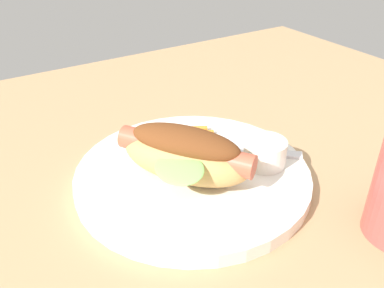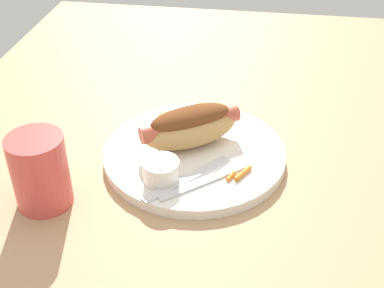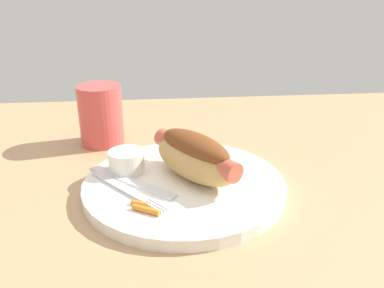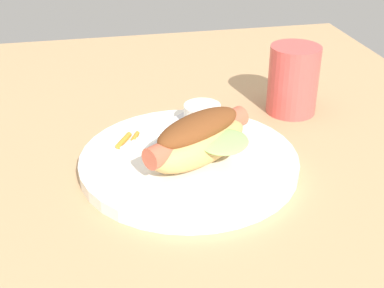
{
  "view_description": "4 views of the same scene",
  "coord_description": "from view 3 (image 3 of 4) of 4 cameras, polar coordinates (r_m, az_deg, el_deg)",
  "views": [
    {
      "loc": [
        -17.24,
        -33.32,
        28.85
      ],
      "look_at": [
        5.01,
        1.97,
        3.69
      ],
      "focal_mm": 38.41,
      "sensor_mm": 36.0,
      "label": 1
    },
    {
      "loc": [
        66.49,
        9.27,
        46.46
      ],
      "look_at": [
        5.84,
        -0.09,
        4.01
      ],
      "focal_mm": 48.41,
      "sensor_mm": 36.0,
      "label": 2
    },
    {
      "loc": [
        7.54,
        48.46,
        27.24
      ],
      "look_at": [
        2.62,
        -1.65,
        6.2
      ],
      "focal_mm": 37.77,
      "sensor_mm": 36.0,
      "label": 3
    },
    {
      "loc": [
        -51.58,
        11.29,
        34.61
      ],
      "look_at": [
        1.86,
        0.02,
        4.38
      ],
      "focal_mm": 49.15,
      "sensor_mm": 36.0,
      "label": 4
    }
  ],
  "objects": [
    {
      "name": "fork",
      "position": [
        0.53,
        -9.34,
        -6.38
      ],
      "size": [
        10.18,
        11.64,
        0.4
      ],
      "rotation": [
        0.0,
        0.0,
        2.28
      ],
      "color": "silver",
      "rests_on": "plate"
    },
    {
      "name": "carrot_garnish",
      "position": [
        0.48,
        -6.78,
        -8.96
      ],
      "size": [
        3.63,
        3.49,
        0.73
      ],
      "color": "orange",
      "rests_on": "plate"
    },
    {
      "name": "knife",
      "position": [
        0.55,
        -8.65,
        -5.3
      ],
      "size": [
        12.09,
        10.78,
        0.36
      ],
      "primitive_type": "cube",
      "rotation": [
        0.0,
        0.0,
        2.43
      ],
      "color": "silver",
      "rests_on": "plate"
    },
    {
      "name": "drinking_cup",
      "position": [
        0.71,
        -12.74,
        4.01
      ],
      "size": [
        7.46,
        7.46,
        10.32
      ],
      "primitive_type": "cylinder",
      "color": "#D84C47",
      "rests_on": "ground_plane"
    },
    {
      "name": "ground_plane",
      "position": [
        0.57,
        2.83,
        -7.2
      ],
      "size": [
        120.0,
        90.0,
        1.8
      ],
      "primitive_type": "cube",
      "color": "tan"
    },
    {
      "name": "sauce_ramekin",
      "position": [
        0.57,
        -9.21,
        -2.44
      ],
      "size": [
        5.04,
        5.04,
        3.12
      ],
      "primitive_type": "cylinder",
      "color": "white",
      "rests_on": "plate"
    },
    {
      "name": "plate",
      "position": [
        0.55,
        -1.09,
        -5.94
      ],
      "size": [
        27.31,
        27.31,
        1.6
      ],
      "primitive_type": "cylinder",
      "color": "white",
      "rests_on": "ground_plane"
    },
    {
      "name": "hot_dog",
      "position": [
        0.54,
        0.46,
        -1.6
      ],
      "size": [
        13.42,
        15.84,
        6.23
      ],
      "rotation": [
        0.0,
        0.0,
        2.15
      ],
      "color": "tan",
      "rests_on": "plate"
    }
  ]
}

